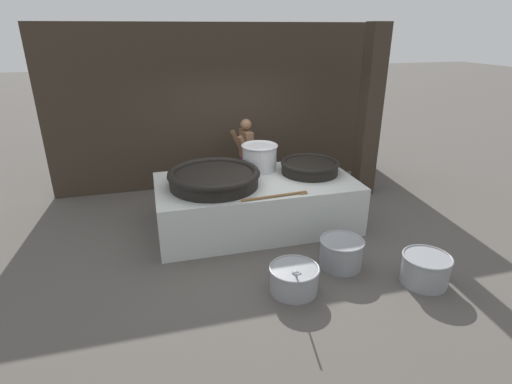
# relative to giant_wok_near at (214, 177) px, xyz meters

# --- Properties ---
(ground_plane) EXTENTS (60.00, 60.00, 0.00)m
(ground_plane) POSITION_rel_giant_wok_near_xyz_m (0.72, 0.05, -0.98)
(ground_plane) COLOR #56514C
(back_wall) EXTENTS (7.33, 0.24, 3.33)m
(back_wall) POSITION_rel_giant_wok_near_xyz_m (0.72, 2.34, 0.69)
(back_wall) COLOR #382D23
(back_wall) RESTS_ON ground_plane
(support_pillar) EXTENTS (0.35, 0.35, 3.33)m
(support_pillar) POSITION_rel_giant_wok_near_xyz_m (3.28, 0.95, 0.69)
(support_pillar) COLOR #382D23
(support_pillar) RESTS_ON ground_plane
(hearth_platform) EXTENTS (3.35, 1.73, 0.83)m
(hearth_platform) POSITION_rel_giant_wok_near_xyz_m (0.72, 0.05, -0.56)
(hearth_platform) COLOR silver
(hearth_platform) RESTS_ON ground_plane
(giant_wok_near) EXTENTS (1.50, 1.50, 0.27)m
(giant_wok_near) POSITION_rel_giant_wok_near_xyz_m (0.00, 0.00, 0.00)
(giant_wok_near) COLOR black
(giant_wok_near) RESTS_ON hearth_platform
(giant_wok_far) EXTENTS (1.03, 1.03, 0.23)m
(giant_wok_far) POSITION_rel_giant_wok_near_xyz_m (1.74, 0.17, -0.02)
(giant_wok_far) COLOR black
(giant_wok_far) RESTS_ON hearth_platform
(stock_pot) EXTENTS (0.66, 0.66, 0.47)m
(stock_pot) POSITION_rel_giant_wok_near_xyz_m (0.93, 0.58, 0.10)
(stock_pot) COLOR silver
(stock_pot) RESTS_ON hearth_platform
(stirring_paddle) EXTENTS (1.07, 0.15, 0.04)m
(stirring_paddle) POSITION_rel_giant_wok_near_xyz_m (0.87, -0.71, -0.13)
(stirring_paddle) COLOR brown
(stirring_paddle) RESTS_ON hearth_platform
(cook) EXTENTS (0.39, 0.59, 1.58)m
(cook) POSITION_rel_giant_wok_near_xyz_m (0.89, 1.46, -0.12)
(cook) COLOR brown
(cook) RESTS_ON ground_plane
(prep_bowl_vegetables) EXTENTS (0.67, 0.85, 0.62)m
(prep_bowl_vegetables) POSITION_rel_giant_wok_near_xyz_m (0.71, -1.92, -0.78)
(prep_bowl_vegetables) COLOR gray
(prep_bowl_vegetables) RESTS_ON ground_plane
(prep_bowl_meat) EXTENTS (0.64, 0.64, 0.43)m
(prep_bowl_meat) POSITION_rel_giant_wok_near_xyz_m (1.57, -1.54, -0.75)
(prep_bowl_meat) COLOR gray
(prep_bowl_meat) RESTS_ON ground_plane
(prep_bowl_extra) EXTENTS (0.65, 0.65, 0.42)m
(prep_bowl_extra) POSITION_rel_giant_wok_near_xyz_m (2.48, -2.21, -0.75)
(prep_bowl_extra) COLOR gray
(prep_bowl_extra) RESTS_ON ground_plane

